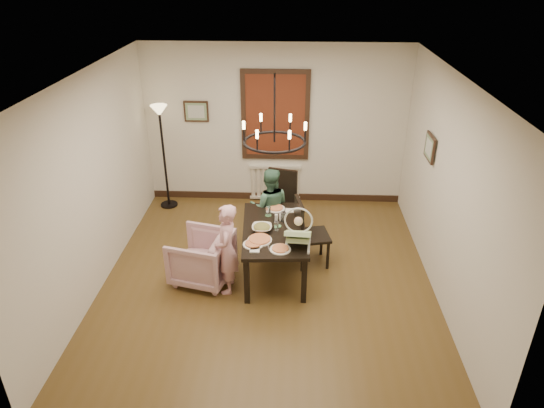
# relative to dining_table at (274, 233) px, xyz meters

# --- Properties ---
(room_shell) EXTENTS (4.51, 5.00, 2.81)m
(room_shell) POSITION_rel_dining_table_xyz_m (-0.08, 0.17, 0.78)
(room_shell) COLOR brown
(room_shell) RESTS_ON ground
(dining_table) EXTENTS (0.95, 1.56, 0.71)m
(dining_table) POSITION_rel_dining_table_xyz_m (0.00, 0.00, 0.00)
(dining_table) COLOR black
(dining_table) RESTS_ON room_shell
(chair_far) EXTENTS (0.59, 0.59, 1.07)m
(chair_far) POSITION_rel_dining_table_xyz_m (0.02, 1.01, -0.09)
(chair_far) COLOR black
(chair_far) RESTS_ON room_shell
(chair_right) EXTENTS (0.54, 0.54, 1.03)m
(chair_right) POSITION_rel_dining_table_xyz_m (0.54, 0.24, -0.11)
(chair_right) COLOR black
(chair_right) RESTS_ON room_shell
(armchair) EXTENTS (0.93, 0.92, 0.70)m
(armchair) POSITION_rel_dining_table_xyz_m (-0.98, -0.23, -0.27)
(armchair) COLOR #CB9BAD
(armchair) RESTS_ON room_shell
(elderly_woman) EXTENTS (0.27, 0.39, 1.05)m
(elderly_woman) POSITION_rel_dining_table_xyz_m (-0.60, -0.45, -0.10)
(elderly_woman) COLOR pink
(elderly_woman) RESTS_ON room_shell
(seated_man) EXTENTS (0.52, 0.41, 1.03)m
(seated_man) POSITION_rel_dining_table_xyz_m (-0.10, 0.77, -0.11)
(seated_man) COLOR #416E55
(seated_man) RESTS_ON room_shell
(baby_bouncer) EXTENTS (0.42, 0.55, 0.35)m
(baby_bouncer) POSITION_rel_dining_table_xyz_m (0.32, -0.39, 0.26)
(baby_bouncer) COLOR #B0CD8D
(baby_bouncer) RESTS_ON dining_table
(salad_bowl) EXTENTS (0.33, 0.33, 0.08)m
(salad_bowl) POSITION_rel_dining_table_xyz_m (-0.16, -0.07, 0.12)
(salad_bowl) COLOR white
(salad_bowl) RESTS_ON dining_table
(pizza_platter) EXTENTS (0.32, 0.32, 0.04)m
(pizza_platter) POSITION_rel_dining_table_xyz_m (-0.18, -0.35, 0.10)
(pizza_platter) COLOR tan
(pizza_platter) RESTS_ON dining_table
(drinking_glass) EXTENTS (0.07, 0.07, 0.13)m
(drinking_glass) POSITION_rel_dining_table_xyz_m (0.03, -0.06, 0.15)
(drinking_glass) COLOR silver
(drinking_glass) RESTS_ON dining_table
(window_blinds) EXTENTS (1.00, 0.03, 1.40)m
(window_blinds) POSITION_rel_dining_table_xyz_m (-0.08, 2.26, 0.98)
(window_blinds) COLOR #5E2412
(window_blinds) RESTS_ON room_shell
(radiator) EXTENTS (0.92, 0.12, 0.62)m
(radiator) POSITION_rel_dining_table_xyz_m (-0.08, 2.28, -0.27)
(radiator) COLOR silver
(radiator) RESTS_ON room_shell
(picture_back) EXTENTS (0.42, 0.03, 0.36)m
(picture_back) POSITION_rel_dining_table_xyz_m (-1.43, 2.27, 1.03)
(picture_back) COLOR black
(picture_back) RESTS_ON room_shell
(picture_right) EXTENTS (0.03, 0.42, 0.36)m
(picture_right) POSITION_rel_dining_table_xyz_m (2.13, 0.70, 1.03)
(picture_right) COLOR black
(picture_right) RESTS_ON room_shell
(floor_lamp) EXTENTS (0.30, 0.30, 1.80)m
(floor_lamp) POSITION_rel_dining_table_xyz_m (-1.98, 1.95, 0.28)
(floor_lamp) COLOR black
(floor_lamp) RESTS_ON room_shell
(chandelier) EXTENTS (0.80, 0.80, 0.04)m
(chandelier) POSITION_rel_dining_table_xyz_m (0.00, 0.00, 1.33)
(chandelier) COLOR black
(chandelier) RESTS_ON room_shell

